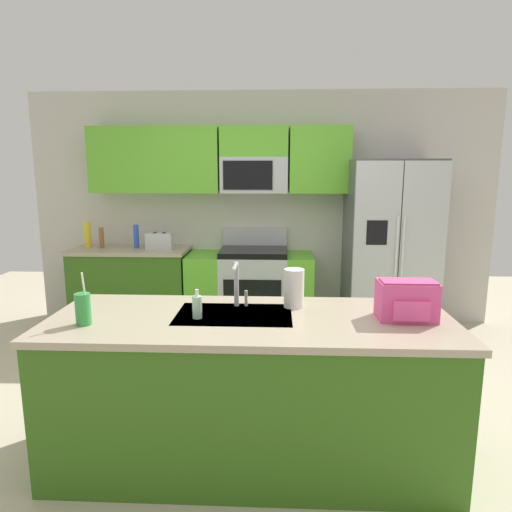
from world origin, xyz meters
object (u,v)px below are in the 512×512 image
refrigerator (390,249)px  paper_towel_roll (294,288)px  range_oven (250,290)px  bottle_blue (136,236)px  sink_faucet (237,281)px  soap_dispenser (197,307)px  toaster (160,241)px  backpack (407,299)px  pepper_mill (102,238)px  bottle_yellow (87,235)px  drink_cup_green (83,309)px

refrigerator → paper_towel_roll: bearing=-118.1°
range_oven → bottle_blue: size_ratio=5.30×
sink_faucet → soap_dispenser: 0.32m
toaster → backpack: bearing=-48.5°
bottle_blue → pepper_mill: bearing=-177.5°
sink_faucet → backpack: 1.00m
toaster → sink_faucet: (1.02, -2.08, 0.08)m
backpack → toaster: bearing=131.5°
bottle_blue → refrigerator: bearing=-1.8°
toaster → backpack: backpack is taller
refrigerator → toaster: 2.46m
refrigerator → bottle_yellow: size_ratio=6.62×
drink_cup_green → toaster: bearing=94.8°
drink_cup_green → paper_towel_roll: (1.17, 0.38, 0.03)m
toaster → soap_dispenser: toaster is taller
bottle_blue → drink_cup_green: 2.55m
bottle_blue → paper_towel_roll: bottle_blue is taller
drink_cup_green → refrigerator: bearing=47.0°
drink_cup_green → backpack: drink_cup_green is taller
bottle_yellow → range_oven: bearing=-1.6°
range_oven → bottle_yellow: bottle_yellow is taller
range_oven → paper_towel_roll: 2.22m
sink_faucet → range_oven: bearing=91.2°
paper_towel_roll → bottle_blue: bearing=127.9°
sink_faucet → drink_cup_green: size_ratio=0.95×
toaster → sink_faucet: sink_faucet is taller
sink_faucet → refrigerator: bearing=55.0°
pepper_mill → soap_dispenser: bearing=-57.9°
soap_dispenser → range_oven: bearing=85.9°
refrigerator → drink_cup_green: size_ratio=6.25×
refrigerator → toaster: size_ratio=6.61×
refrigerator → sink_faucet: size_ratio=6.56×
drink_cup_green → paper_towel_roll: drink_cup_green is taller
soap_dispenser → pepper_mill: bearing=122.1°
backpack → paper_towel_roll: bearing=161.4°
bottle_blue → backpack: bottle_blue is taller
bottle_yellow → drink_cup_green: (1.04, -2.54, -0.05)m
pepper_mill → sink_faucet: bearing=-51.7°
drink_cup_green → soap_dispenser: bearing=12.9°
refrigerator → pepper_mill: refrigerator is taller
soap_dispenser → bottle_blue: bearing=114.7°
refrigerator → bottle_blue: 2.74m
refrigerator → paper_towel_roll: (-1.09, -2.03, 0.09)m
refrigerator → drink_cup_green: bearing=-133.0°
toaster → bottle_blue: bearing=166.5°
pepper_mill → sink_faucet: 2.71m
bottle_yellow → backpack: size_ratio=0.87×
refrigerator → bottle_yellow: (-3.30, 0.12, 0.11)m
range_oven → refrigerator: bearing=-2.8°
bottle_yellow → drink_cup_green: size_ratio=0.94×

